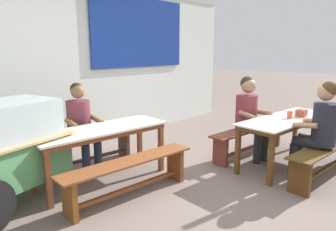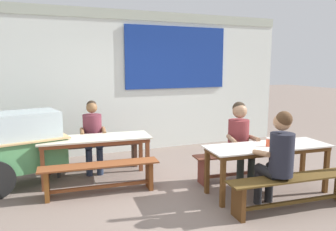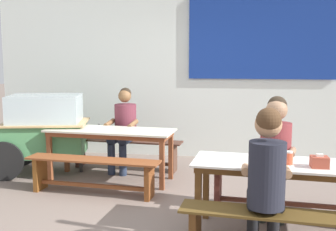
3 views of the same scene
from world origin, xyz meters
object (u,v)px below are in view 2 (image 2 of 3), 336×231
at_px(bench_near_front, 294,188).
at_px(person_center_facing, 93,132).
at_px(dining_table_far, 95,142).
at_px(person_right_near_table, 240,136).
at_px(condiment_jar, 269,142).
at_px(dining_table_near, 268,150).
at_px(person_near_front, 278,154).
at_px(food_cart, 24,143).
at_px(bench_far_back, 93,153).
at_px(tissue_box, 286,142).
at_px(bench_near_back, 245,161).
at_px(bench_far_front, 100,174).

distance_m(bench_near_front, person_center_facing, 3.42).
distance_m(dining_table_far, bench_near_front, 3.05).
bearing_deg(person_center_facing, dining_table_far, -95.44).
distance_m(person_right_near_table, condiment_jar, 0.61).
relative_size(dining_table_near, person_center_facing, 1.51).
xyz_separation_m(dining_table_near, person_center_facing, (-2.17, 2.05, 0.06)).
height_order(bench_near_front, person_near_front, person_near_front).
bearing_deg(person_center_facing, dining_table_near, -43.41).
bearing_deg(food_cart, bench_near_front, -36.01).
bearing_deg(person_right_near_table, condiment_jar, -83.86).
bearing_deg(person_near_front, dining_table_near, 62.59).
bearing_deg(bench_far_back, person_right_near_table, -36.96).
height_order(dining_table_far, tissue_box, tissue_box).
height_order(dining_table_far, dining_table_near, same).
bearing_deg(bench_near_back, person_center_facing, 147.05).
xyz_separation_m(bench_far_back, bench_near_front, (2.11, -2.73, 0.00)).
height_order(bench_near_back, person_center_facing, person_center_facing).
bearing_deg(tissue_box, dining_table_far, 146.36).
height_order(bench_near_front, food_cart, food_cart).
xyz_separation_m(bench_near_front, condiment_jar, (0.02, 0.57, 0.48)).
xyz_separation_m(dining_table_far, bench_far_front, (-0.05, -0.61, -0.34)).
distance_m(dining_table_near, bench_far_front, 2.47).
xyz_separation_m(food_cart, condiment_jar, (3.26, -1.79, 0.10)).
bearing_deg(bench_near_front, person_near_front, 158.84).
relative_size(person_right_near_table, tissue_box, 8.42).
xyz_separation_m(tissue_box, condiment_jar, (-0.26, 0.07, 0.01)).
relative_size(bench_far_back, condiment_jar, 14.14).
bearing_deg(person_near_front, bench_near_front, -21.16).
bearing_deg(condiment_jar, bench_near_front, -92.43).
bearing_deg(bench_near_back, person_right_near_table, -163.01).
bearing_deg(food_cart, bench_far_back, 18.75).
height_order(food_cart, person_right_near_table, person_right_near_table).
bearing_deg(dining_table_far, bench_far_front, -95.00).
distance_m(dining_table_near, condiment_jar, 0.15).
height_order(person_right_near_table, condiment_jar, person_right_near_table).
relative_size(bench_far_front, bench_near_front, 0.92).
height_order(bench_near_front, condiment_jar, condiment_jar).
bearing_deg(condiment_jar, bench_far_front, 157.11).
bearing_deg(bench_far_front, bench_near_back, -7.14).
relative_size(bench_far_front, bench_near_back, 0.98).
bearing_deg(person_near_front, food_cart, 143.08).
xyz_separation_m(dining_table_far, bench_near_back, (2.27, -0.90, -0.34)).
relative_size(person_near_front, tissue_box, 8.57).
bearing_deg(person_center_facing, person_right_near_table, -35.63).
height_order(bench_far_front, person_center_facing, person_center_facing).
height_order(bench_near_back, condiment_jar, condiment_jar).
height_order(food_cart, person_center_facing, person_center_facing).
bearing_deg(food_cart, bench_far_front, -39.55).
relative_size(bench_far_back, person_right_near_table, 1.37).
bearing_deg(bench_far_front, person_right_near_table, -8.79).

